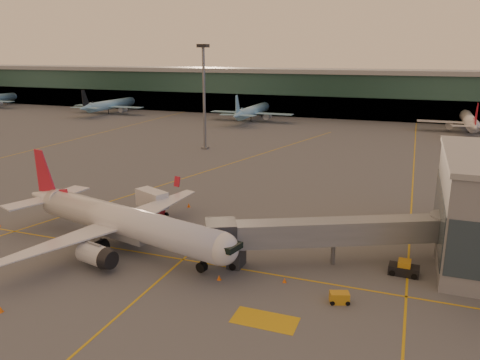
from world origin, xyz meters
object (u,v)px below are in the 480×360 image
(main_airplane, at_px, (120,222))
(catering_truck, at_px, (152,202))
(gpu_cart, at_px, (339,298))
(pushback_tug, at_px, (404,269))

(main_airplane, bearing_deg, catering_truck, 115.06)
(gpu_cart, xyz_separation_m, pushback_tug, (5.70, 8.57, 0.13))
(pushback_tug, bearing_deg, catering_truck, 171.50)
(main_airplane, height_order, gpu_cart, main_airplane)
(catering_truck, height_order, gpu_cart, catering_truck)
(main_airplane, xyz_separation_m, pushback_tug, (33.31, 4.62, -2.82))
(main_airplane, distance_m, pushback_tug, 33.75)
(main_airplane, distance_m, catering_truck, 11.76)
(gpu_cart, relative_size, pushback_tug, 0.66)
(main_airplane, relative_size, gpu_cart, 16.29)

